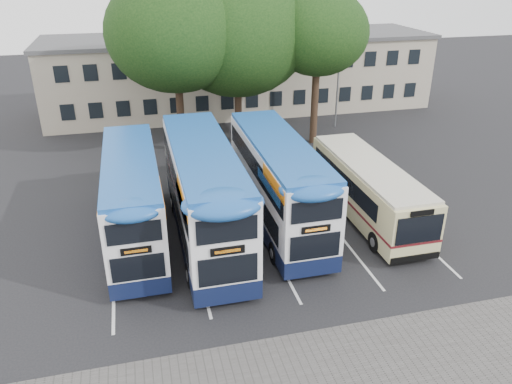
{
  "coord_description": "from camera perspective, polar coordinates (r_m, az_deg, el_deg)",
  "views": [
    {
      "loc": [
        -9.19,
        -15.06,
        12.11
      ],
      "look_at": [
        -4.17,
        5.0,
        2.32
      ],
      "focal_mm": 35.0,
      "sensor_mm": 36.0,
      "label": 1
    }
  ],
  "objects": [
    {
      "name": "tree_mid",
      "position": [
        34.62,
        -2.18,
        17.6
      ],
      "size": [
        9.65,
        9.65,
        11.57
      ],
      "color": "black",
      "rests_on": "ground"
    },
    {
      "name": "bay_lines",
      "position": [
        24.05,
        0.97,
        -4.88
      ],
      "size": [
        14.12,
        11.0,
        0.01
      ],
      "color": "silver",
      "rests_on": "ground"
    },
    {
      "name": "ground",
      "position": [
        21.4,
        14.45,
        -10.06
      ],
      "size": [
        120.0,
        120.0,
        0.0
      ],
      "primitive_type": "plane",
      "color": "black",
      "rests_on": "ground"
    },
    {
      "name": "tree_left",
      "position": [
        32.92,
        -9.23,
        17.52
      ],
      "size": [
        8.68,
        8.68,
        11.51
      ],
      "color": "black",
      "rests_on": "ground"
    },
    {
      "name": "depot_building",
      "position": [
        43.96,
        -1.74,
        13.57
      ],
      "size": [
        32.4,
        8.4,
        6.2
      ],
      "color": "#AA9B89",
      "rests_on": "ground"
    },
    {
      "name": "bus_single",
      "position": [
        25.73,
        12.62,
        0.65
      ],
      "size": [
        2.46,
        9.66,
        2.88
      ],
      "color": "beige",
      "rests_on": "ground"
    },
    {
      "name": "lamp_post",
      "position": [
        38.82,
        9.54,
        14.58
      ],
      "size": [
        0.25,
        1.05,
        9.06
      ],
      "color": "gray",
      "rests_on": "ground"
    },
    {
      "name": "tree_right",
      "position": [
        34.56,
        7.13,
        17.62
      ],
      "size": [
        6.66,
        6.66,
        10.44
      ],
      "color": "black",
      "rests_on": "ground"
    },
    {
      "name": "bus_dd_mid",
      "position": [
        22.72,
        -5.94,
        0.23
      ],
      "size": [
        2.67,
        10.99,
        4.58
      ],
      "color": "#10183B",
      "rests_on": "ground"
    },
    {
      "name": "bus_dd_left",
      "position": [
        23.29,
        -13.89,
        -0.45
      ],
      "size": [
        2.4,
        9.9,
        4.12
      ],
      "color": "#10183B",
      "rests_on": "ground"
    },
    {
      "name": "bus_dd_right",
      "position": [
        24.05,
        2.53,
        1.48
      ],
      "size": [
        2.53,
        10.43,
        4.34
      ],
      "color": "#10183B",
      "rests_on": "ground"
    },
    {
      "name": "paving_strip",
      "position": [
        17.31,
        16.23,
        -20.35
      ],
      "size": [
        40.0,
        6.0,
        0.01
      ],
      "primitive_type": "cube",
      "color": "#595654",
      "rests_on": "ground"
    }
  ]
}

